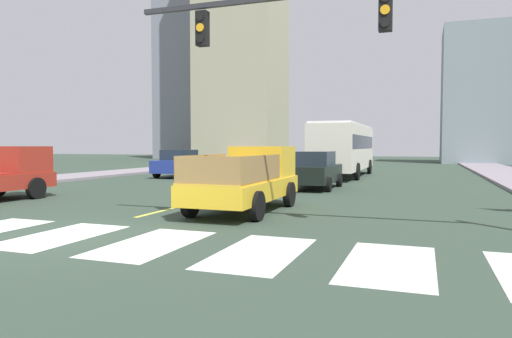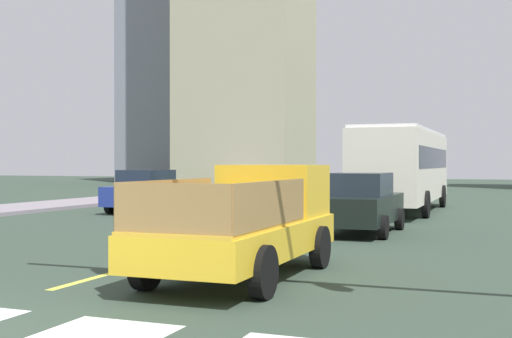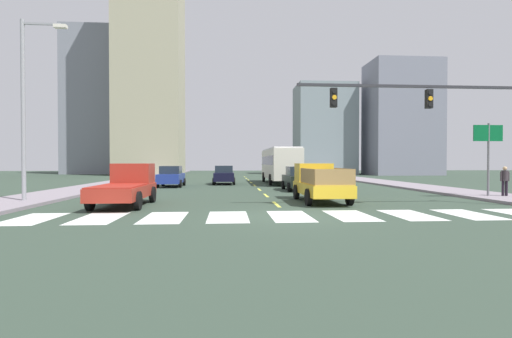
{
  "view_description": "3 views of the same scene",
  "coord_description": "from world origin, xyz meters",
  "px_view_note": "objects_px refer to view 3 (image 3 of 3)",
  "views": [
    {
      "loc": [
        7.48,
        -8.04,
        1.99
      ],
      "look_at": [
        1.21,
        9.24,
        1.06
      ],
      "focal_mm": 32.6,
      "sensor_mm": 36.0,
      "label": 1
    },
    {
      "loc": [
        6.75,
        -5.74,
        1.99
      ],
      "look_at": [
        -2.22,
        17.65,
        1.77
      ],
      "focal_mm": 46.73,
      "sensor_mm": 36.0,
      "label": 2
    },
    {
      "loc": [
        -2.31,
        -14.01,
        2.01
      ],
      "look_at": [
        -0.25,
        13.88,
        1.53
      ],
      "focal_mm": 26.65,
      "sensor_mm": 36.0,
      "label": 3
    }
  ],
  "objects_px": {
    "traffic_signal_gantry": "(456,112)",
    "pedestrian_waiting": "(505,179)",
    "pickup_stakebed": "(319,183)",
    "sedan_far": "(224,175)",
    "streetlight_left": "(27,102)",
    "sedan_mid": "(171,176)",
    "city_bus": "(280,163)",
    "pickup_dark": "(127,186)",
    "sedan_near_left": "(299,178)",
    "direction_sign_green": "(488,144)"
  },
  "relations": [
    {
      "from": "traffic_signal_gantry",
      "to": "pedestrian_waiting",
      "type": "relative_size",
      "value": 6.67
    },
    {
      "from": "pickup_stakebed",
      "to": "traffic_signal_gantry",
      "type": "xyz_separation_m",
      "value": [
        5.52,
        -2.99,
        3.34
      ]
    },
    {
      "from": "sedan_far",
      "to": "streetlight_left",
      "type": "bearing_deg",
      "value": -122.64
    },
    {
      "from": "sedan_far",
      "to": "traffic_signal_gantry",
      "type": "relative_size",
      "value": 0.4
    },
    {
      "from": "pickup_stakebed",
      "to": "sedan_mid",
      "type": "xyz_separation_m",
      "value": [
        -9.42,
        12.54,
        -0.08
      ]
    },
    {
      "from": "city_bus",
      "to": "pedestrian_waiting",
      "type": "bearing_deg",
      "value": -55.04
    },
    {
      "from": "sedan_mid",
      "to": "streetlight_left",
      "type": "distance_m",
      "value": 14.13
    },
    {
      "from": "pickup_dark",
      "to": "sedan_near_left",
      "type": "xyz_separation_m",
      "value": [
        9.83,
        8.63,
        -0.06
      ]
    },
    {
      "from": "pickup_dark",
      "to": "streetlight_left",
      "type": "bearing_deg",
      "value": 167.44
    },
    {
      "from": "sedan_mid",
      "to": "direction_sign_green",
      "type": "relative_size",
      "value": 1.05
    },
    {
      "from": "pickup_dark",
      "to": "streetlight_left",
      "type": "distance_m",
      "value": 6.59
    },
    {
      "from": "city_bus",
      "to": "pickup_dark",
      "type": "bearing_deg",
      "value": -117.17
    },
    {
      "from": "direction_sign_green",
      "to": "streetlight_left",
      "type": "xyz_separation_m",
      "value": [
        -24.33,
        -0.75,
        1.94
      ]
    },
    {
      "from": "sedan_near_left",
      "to": "pedestrian_waiting",
      "type": "bearing_deg",
      "value": -34.91
    },
    {
      "from": "pickup_dark",
      "to": "city_bus",
      "type": "relative_size",
      "value": 0.48
    },
    {
      "from": "sedan_near_left",
      "to": "sedan_far",
      "type": "bearing_deg",
      "value": 122.49
    },
    {
      "from": "sedan_mid",
      "to": "direction_sign_green",
      "type": "height_order",
      "value": "direction_sign_green"
    },
    {
      "from": "pickup_stakebed",
      "to": "pedestrian_waiting",
      "type": "distance_m",
      "value": 10.68
    },
    {
      "from": "traffic_signal_gantry",
      "to": "pedestrian_waiting",
      "type": "bearing_deg",
      "value": 35.26
    },
    {
      "from": "city_bus",
      "to": "traffic_signal_gantry",
      "type": "bearing_deg",
      "value": -73.16
    },
    {
      "from": "traffic_signal_gantry",
      "to": "sedan_mid",
      "type": "bearing_deg",
      "value": 133.87
    },
    {
      "from": "sedan_near_left",
      "to": "traffic_signal_gantry",
      "type": "height_order",
      "value": "traffic_signal_gantry"
    },
    {
      "from": "sedan_far",
      "to": "direction_sign_green",
      "type": "bearing_deg",
      "value": -46.93
    },
    {
      "from": "sedan_near_left",
      "to": "streetlight_left",
      "type": "height_order",
      "value": "streetlight_left"
    },
    {
      "from": "city_bus",
      "to": "direction_sign_green",
      "type": "bearing_deg",
      "value": -57.09
    },
    {
      "from": "pickup_stakebed",
      "to": "streetlight_left",
      "type": "distance_m",
      "value": 15.1
    },
    {
      "from": "direction_sign_green",
      "to": "pedestrian_waiting",
      "type": "height_order",
      "value": "direction_sign_green"
    },
    {
      "from": "pickup_dark",
      "to": "pedestrian_waiting",
      "type": "bearing_deg",
      "value": 4.38
    },
    {
      "from": "direction_sign_green",
      "to": "pedestrian_waiting",
      "type": "xyz_separation_m",
      "value": [
        0.89,
        -0.15,
        -1.92
      ]
    },
    {
      "from": "sedan_far",
      "to": "streetlight_left",
      "type": "height_order",
      "value": "streetlight_left"
    },
    {
      "from": "traffic_signal_gantry",
      "to": "streetlight_left",
      "type": "xyz_separation_m",
      "value": [
        -20.07,
        3.03,
        0.7
      ]
    },
    {
      "from": "pickup_stakebed",
      "to": "sedan_mid",
      "type": "distance_m",
      "value": 15.69
    },
    {
      "from": "sedan_far",
      "to": "traffic_signal_gantry",
      "type": "distance_m",
      "value": 21.85
    },
    {
      "from": "direction_sign_green",
      "to": "streetlight_left",
      "type": "relative_size",
      "value": 0.47
    },
    {
      "from": "pickup_dark",
      "to": "traffic_signal_gantry",
      "type": "distance_m",
      "value": 15.49
    },
    {
      "from": "traffic_signal_gantry",
      "to": "direction_sign_green",
      "type": "relative_size",
      "value": 2.61
    },
    {
      "from": "pickup_stakebed",
      "to": "pedestrian_waiting",
      "type": "xyz_separation_m",
      "value": [
        10.66,
        0.64,
        0.18
      ]
    },
    {
      "from": "sedan_far",
      "to": "pickup_dark",
      "type": "bearing_deg",
      "value": -106.25
    },
    {
      "from": "city_bus",
      "to": "direction_sign_green",
      "type": "height_order",
      "value": "direction_sign_green"
    },
    {
      "from": "pickup_stakebed",
      "to": "sedan_far",
      "type": "relative_size",
      "value": 1.18
    },
    {
      "from": "direction_sign_green",
      "to": "sedan_far",
      "type": "bearing_deg",
      "value": 134.7
    },
    {
      "from": "streetlight_left",
      "to": "pedestrian_waiting",
      "type": "xyz_separation_m",
      "value": [
        25.21,
        0.6,
        -3.85
      ]
    },
    {
      "from": "streetlight_left",
      "to": "sedan_near_left",
      "type": "bearing_deg",
      "value": 26.83
    },
    {
      "from": "city_bus",
      "to": "streetlight_left",
      "type": "xyz_separation_m",
      "value": [
        -14.8,
        -16.5,
        3.02
      ]
    },
    {
      "from": "streetlight_left",
      "to": "city_bus",
      "type": "bearing_deg",
      "value": 48.13
    },
    {
      "from": "sedan_near_left",
      "to": "streetlight_left",
      "type": "distance_m",
      "value": 17.2
    },
    {
      "from": "sedan_far",
      "to": "sedan_mid",
      "type": "bearing_deg",
      "value": -144.74
    },
    {
      "from": "direction_sign_green",
      "to": "streetlight_left",
      "type": "bearing_deg",
      "value": -178.23
    },
    {
      "from": "direction_sign_green",
      "to": "pickup_stakebed",
      "type": "bearing_deg",
      "value": -175.37
    },
    {
      "from": "pickup_stakebed",
      "to": "sedan_far",
      "type": "distance_m",
      "value": 16.6
    }
  ]
}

